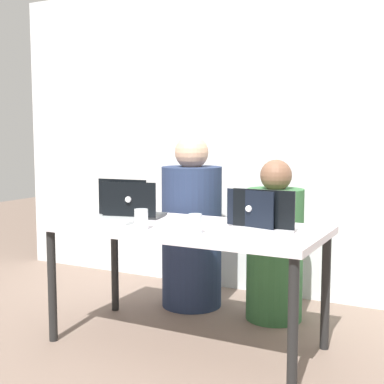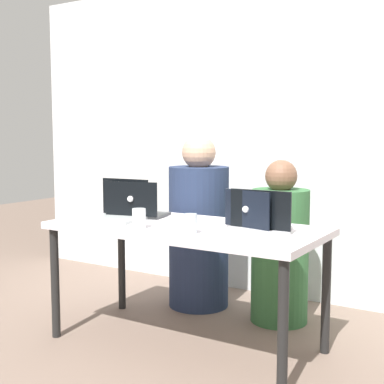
{
  "view_description": "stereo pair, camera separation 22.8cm",
  "coord_description": "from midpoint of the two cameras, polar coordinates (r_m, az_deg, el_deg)",
  "views": [
    {
      "loc": [
        1.41,
        -2.62,
        1.21
      ],
      "look_at": [
        0.0,
        0.07,
        0.88
      ],
      "focal_mm": 50.0,
      "sensor_mm": 36.0,
      "label": 1
    },
    {
      "loc": [
        1.6,
        -2.51,
        1.21
      ],
      "look_at": [
        0.0,
        0.07,
        0.88
      ],
      "focal_mm": 50.0,
      "sensor_mm": 36.0,
      "label": 2
    }
  ],
  "objects": [
    {
      "name": "laptop_back_left",
      "position": [
        3.3,
        -8.25,
        -1.89
      ],
      "size": [
        0.38,
        0.3,
        0.23
      ],
      "rotation": [
        0.0,
        0.0,
        3.36
      ],
      "color": "#36393B",
      "rests_on": "desk"
    },
    {
      "name": "person_on_left",
      "position": [
        3.75,
        -1.78,
        -4.19
      ],
      "size": [
        0.46,
        0.46,
        1.2
      ],
      "rotation": [
        0.0,
        0.0,
        3.03
      ],
      "color": "#232F4D",
      "rests_on": "ground"
    },
    {
      "name": "laptop_back_right",
      "position": [
        2.91,
        4.75,
        -2.99
      ],
      "size": [
        0.34,
        0.29,
        0.22
      ],
      "rotation": [
        0.0,
        0.0,
        2.92
      ],
      "color": "silver",
      "rests_on": "desk"
    },
    {
      "name": "back_wall",
      "position": [
        4.07,
        5.86,
        6.04
      ],
      "size": [
        4.5,
        0.1,
        2.4
      ],
      "primitive_type": "cube",
      "color": "silver",
      "rests_on": "ground"
    },
    {
      "name": "laptop_front_right",
      "position": [
        2.76,
        4.73,
        -3.47
      ],
      "size": [
        0.34,
        0.26,
        0.22
      ],
      "rotation": [
        0.0,
        0.0,
        -0.0
      ],
      "color": "silver",
      "rests_on": "desk"
    },
    {
      "name": "person_on_right",
      "position": [
        3.51,
        6.98,
        -6.09
      ],
      "size": [
        0.45,
        0.45,
        1.05
      ],
      "rotation": [
        0.0,
        0.0,
        2.89
      ],
      "color": "#306236",
      "rests_on": "ground"
    },
    {
      "name": "desk",
      "position": [
        3.03,
        -2.8,
        -4.76
      ],
      "size": [
        1.54,
        0.72,
        0.7
      ],
      "color": "silver",
      "rests_on": "ground"
    },
    {
      "name": "water_glass_left",
      "position": [
        2.9,
        -7.69,
        -3.04
      ],
      "size": [
        0.07,
        0.07,
        0.11
      ],
      "color": "white",
      "rests_on": "desk"
    },
    {
      "name": "laptop_front_left",
      "position": [
        3.22,
        -10.18,
        -2.08
      ],
      "size": [
        0.35,
        0.29,
        0.24
      ],
      "rotation": [
        0.0,
        0.0,
        0.08
      ],
      "color": "#AEB5B5",
      "rests_on": "desk"
    },
    {
      "name": "ground_plane",
      "position": [
        3.21,
        -2.73,
        -15.96
      ],
      "size": [
        12.0,
        12.0,
        0.0
      ],
      "primitive_type": "plane",
      "color": "#735F53"
    },
    {
      "name": "water_glass_right",
      "position": [
        2.75,
        -2.04,
        -3.56
      ],
      "size": [
        0.07,
        0.07,
        0.1
      ],
      "color": "silver",
      "rests_on": "desk"
    }
  ]
}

